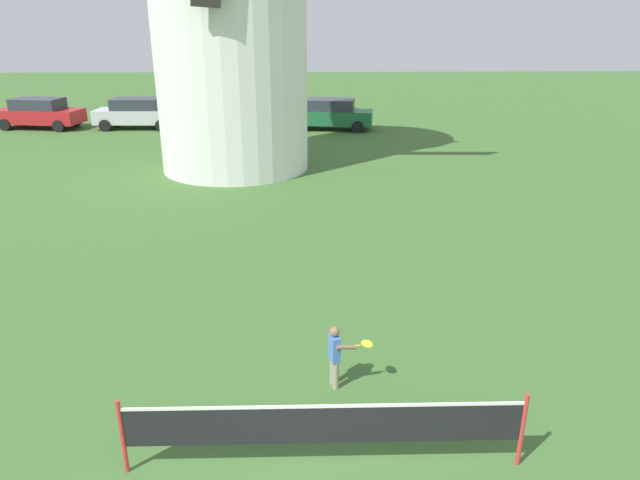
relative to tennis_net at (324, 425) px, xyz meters
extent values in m
cylinder|color=white|center=(-2.90, 16.26, 4.97)|extent=(5.56, 5.56, 11.31)
cylinder|color=red|center=(-2.57, 0.00, -0.13)|extent=(0.06, 0.06, 1.10)
cylinder|color=red|center=(2.57, 0.00, -0.13)|extent=(0.06, 0.06, 1.10)
cube|color=black|center=(0.00, 0.00, -0.01)|extent=(5.10, 0.01, 0.55)
cube|color=white|center=(0.00, 0.00, 0.29)|extent=(5.10, 0.02, 0.04)
cylinder|color=#9E937F|center=(0.20, 1.88, -0.44)|extent=(0.10, 0.10, 0.48)
cylinder|color=#9E937F|center=(0.24, 1.74, -0.44)|extent=(0.10, 0.10, 0.48)
cube|color=#4C7AD1|center=(0.22, 1.81, 0.01)|extent=(0.19, 0.26, 0.43)
sphere|color=#89664C|center=(0.22, 1.81, 0.31)|extent=(0.16, 0.16, 0.16)
cylinder|color=#89664C|center=(0.18, 1.95, -0.01)|extent=(0.07, 0.07, 0.32)
cylinder|color=#89664C|center=(0.40, 1.72, 0.08)|extent=(0.34, 0.16, 0.12)
cylinder|color=yellow|center=(0.52, 1.76, 0.08)|extent=(0.22, 0.09, 0.04)
ellipsoid|color=yellow|center=(0.73, 1.82, 0.08)|extent=(0.24, 0.28, 0.03)
cube|color=red|center=(-14.16, 25.13, -0.03)|extent=(4.59, 2.38, 0.70)
cube|color=#2D333D|center=(-14.16, 25.13, 0.60)|extent=(2.66, 1.87, 0.56)
cylinder|color=black|center=(-12.55, 25.73, -0.38)|extent=(0.62, 0.27, 0.60)
cylinder|color=black|center=(-12.83, 24.05, -0.38)|extent=(0.62, 0.27, 0.60)
cylinder|color=black|center=(-15.49, 26.21, -0.38)|extent=(0.62, 0.27, 0.60)
cylinder|color=black|center=(-15.76, 24.53, -0.38)|extent=(0.62, 0.27, 0.60)
cube|color=silver|center=(-9.04, 25.00, -0.03)|extent=(4.28, 1.79, 0.70)
cube|color=#2D333D|center=(-9.04, 25.00, 0.60)|extent=(2.41, 1.55, 0.56)
cylinder|color=black|center=(-7.57, 25.82, -0.38)|extent=(0.60, 0.19, 0.60)
cylinder|color=black|center=(-7.61, 24.12, -0.38)|extent=(0.60, 0.19, 0.60)
cylinder|color=black|center=(-10.46, 25.88, -0.38)|extent=(0.60, 0.19, 0.60)
cylinder|color=black|center=(-10.50, 24.18, -0.38)|extent=(0.60, 0.19, 0.60)
cube|color=#334C99|center=(-4.04, 24.56, -0.03)|extent=(4.53, 1.93, 0.70)
cube|color=#2D333D|center=(-4.04, 24.56, 0.60)|extent=(2.56, 1.63, 0.56)
cylinder|color=black|center=(-2.49, 25.33, -0.38)|extent=(0.61, 0.21, 0.60)
cylinder|color=black|center=(-2.58, 23.63, -0.38)|extent=(0.61, 0.21, 0.60)
cylinder|color=black|center=(-5.50, 25.49, -0.38)|extent=(0.61, 0.21, 0.60)
cylinder|color=black|center=(-5.59, 23.79, -0.38)|extent=(0.61, 0.21, 0.60)
cube|color=#1E6638|center=(1.13, 24.45, -0.03)|extent=(4.52, 2.30, 0.70)
cube|color=#2D333D|center=(1.13, 24.45, 0.60)|extent=(2.61, 1.83, 0.56)
cylinder|color=black|center=(2.70, 25.08, -0.38)|extent=(0.62, 0.26, 0.60)
cylinder|color=black|center=(2.46, 23.40, -0.38)|extent=(0.62, 0.26, 0.60)
cylinder|color=black|center=(-0.20, 25.50, -0.38)|extent=(0.62, 0.26, 0.60)
cylinder|color=black|center=(-0.45, 23.82, -0.38)|extent=(0.62, 0.26, 0.60)
camera|label=1|loc=(-0.21, -6.05, 4.87)|focal=32.59mm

